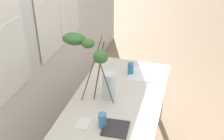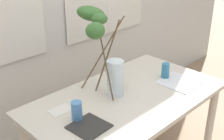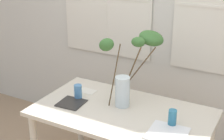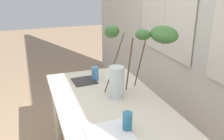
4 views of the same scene
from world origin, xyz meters
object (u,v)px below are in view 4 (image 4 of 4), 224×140
Objects in this scene: drinking_glass_blue_right at (127,121)px; plate_square_left at (84,81)px; drinking_glass_blue_left at (95,74)px; plate_square_right at (109,134)px; dining_table at (109,111)px; vase_with_branches at (137,54)px.

drinking_glass_blue_right reaches higher than plate_square_left.
drinking_glass_blue_left is 0.61× the size of plate_square_left.
plate_square_right is at bearing -3.58° from plate_square_left.
drinking_glass_blue_right is 0.46× the size of plate_square_right.
drinking_glass_blue_right is (0.84, -0.03, -0.00)m from drinking_glass_blue_left.
drinking_glass_blue_left is at bearing 177.72° from dining_table.
dining_table is at bearing 161.59° from plate_square_right.
vase_with_branches is 0.55m from drinking_glass_blue_left.
vase_with_branches is 0.62m from plate_square_left.
plate_square_left is at bearing -88.42° from drinking_glass_blue_left.
drinking_glass_blue_left reaches higher than dining_table.
plate_square_left and plate_square_right have the same top height.
drinking_glass_blue_right is (0.41, -0.02, 0.15)m from dining_table.
plate_square_left is (-0.43, -0.09, 0.10)m from dining_table.
drinking_glass_blue_left is at bearing 177.63° from drinking_glass_blue_right.
drinking_glass_blue_left is 0.87m from plate_square_right.
drinking_glass_blue_left reaches higher than drinking_glass_blue_right.
drinking_glass_blue_left reaches higher than plate_square_right.
dining_table is 0.44m from drinking_glass_blue_right.
drinking_glass_blue_left is (-0.41, -0.22, -0.28)m from vase_with_branches.
plate_square_right is (0.85, -0.05, -0.00)m from plate_square_left.
drinking_glass_blue_left is 0.12m from plate_square_left.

